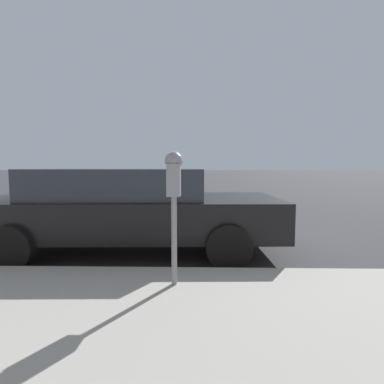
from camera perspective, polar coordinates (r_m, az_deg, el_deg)
ground_plane at (r=6.07m, az=-2.20°, el=-8.74°), size 220.00×220.00×0.00m
parking_meter at (r=3.16m, az=-3.48°, el=1.53°), size 0.21×0.19×1.43m
car_black at (r=5.16m, az=-11.80°, el=-2.81°), size 2.28×4.90×1.39m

